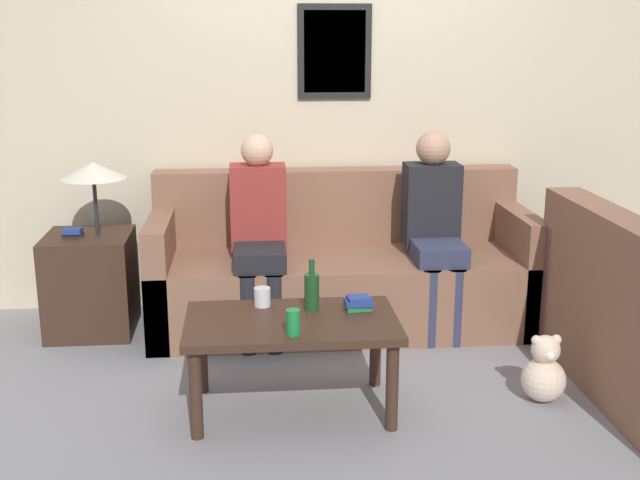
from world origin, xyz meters
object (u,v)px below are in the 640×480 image
Objects in this scene: coffee_table at (292,332)px; person_right at (435,223)px; couch_main at (341,273)px; wine_bottle at (312,290)px; drinking_glass at (262,297)px; teddy_bear at (544,372)px; person_left at (259,228)px.

person_right reaches higher than coffee_table.
person_right reaches higher than couch_main.
wine_bottle reaches higher than drinking_glass.
teddy_bear is at bearing -0.73° from coffee_table.
teddy_bear is at bearing -54.00° from couch_main.
coffee_table is 0.83× the size of person_right.
teddy_bear is at bearing -37.59° from person_left.
teddy_bear is (1.42, -0.22, -0.37)m from drinking_glass.
drinking_glass is 0.27× the size of teddy_bear.
drinking_glass is 0.08× the size of person_right.
wine_bottle is 1.26m from person_right.
teddy_bear is (0.90, -1.23, -0.18)m from couch_main.
couch_main is at bearing 15.44° from person_left.
teddy_bear is at bearing -8.84° from drinking_glass.
person_left reaches higher than drinking_glass.
person_right is (0.56, -0.15, 0.35)m from couch_main.
person_right is at bearing 38.60° from drinking_glass.
wine_bottle is at bearing 172.67° from teddy_bear.
teddy_bear is (1.17, -0.15, -0.42)m from wine_bottle.
couch_main is at bearing 62.84° from drinking_glass.
wine_bottle is at bearing -15.80° from drinking_glass.
coffee_table is 10.72× the size of drinking_glass.
person_right reaches higher than person_left.
person_right is 3.48× the size of teddy_bear.
coffee_table is at bearing 179.27° from teddy_bear.
couch_main is 1.94× the size of person_left.
wine_bottle is 0.26m from drinking_glass.
couch_main is 0.68m from person_right.
couch_main is 0.64m from person_left.
person_right is (0.95, 1.07, 0.27)m from coffee_table.
teddy_bear is (0.33, -1.09, -0.53)m from person_right.
coffee_table is at bearing -56.18° from drinking_glass.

